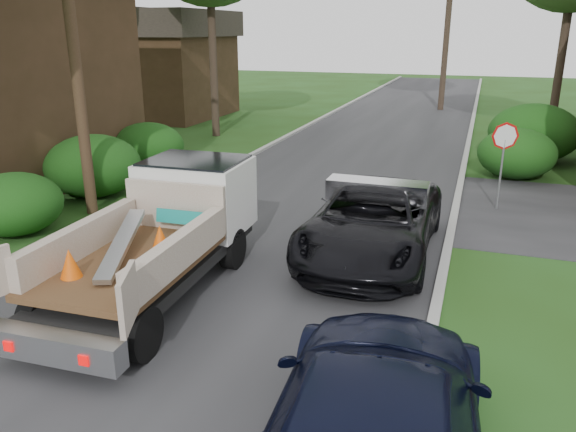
# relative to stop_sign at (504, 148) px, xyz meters

# --- Properties ---
(ground) EXTENTS (120.00, 120.00, 0.00)m
(ground) POSITION_rel_stop_sign_xyz_m (-5.20, -9.00, -1.78)
(ground) COLOR #213F12
(ground) RESTS_ON ground
(road) EXTENTS (8.00, 90.00, 0.02)m
(road) POSITION_rel_stop_sign_xyz_m (-5.20, 1.00, -1.77)
(road) COLOR #28282B
(road) RESTS_ON ground
(curb_left) EXTENTS (0.20, 90.00, 0.12)m
(curb_left) POSITION_rel_stop_sign_xyz_m (-9.30, 1.00, -1.72)
(curb_left) COLOR #9E9E99
(curb_left) RESTS_ON ground
(curb_right) EXTENTS (0.20, 90.00, 0.12)m
(curb_right) POSITION_rel_stop_sign_xyz_m (-1.10, 1.00, -1.72)
(curb_right) COLOR #9E9E99
(curb_right) RESTS_ON ground
(stop_sign) EXTENTS (0.71, 0.32, 2.48)m
(stop_sign) POSITION_rel_stop_sign_xyz_m (0.00, 0.00, 0.00)
(stop_sign) COLOR slate
(stop_sign) RESTS_ON ground
(utility_pole) EXTENTS (2.42, 1.25, 10.00)m
(utility_pole) POSITION_rel_stop_sign_xyz_m (-10.68, -4.02, 3.40)
(utility_pole) COLOR #382619
(utility_pole) RESTS_ON ground
(house_left_far) EXTENTS (7.56, 7.56, 6.00)m
(house_left_far) POSITION_rel_stop_sign_xyz_m (-18.70, 13.00, 1.27)
(house_left_far) COLOR #392717
(house_left_far) RESTS_ON ground
(hedge_left_a) EXTENTS (2.34, 2.34, 1.53)m
(hedge_left_a) POSITION_rel_stop_sign_xyz_m (-11.40, -6.00, -1.01)
(hedge_left_a) COLOR #163A0D
(hedge_left_a) RESTS_ON ground
(hedge_left_b) EXTENTS (2.86, 2.86, 1.87)m
(hedge_left_b) POSITION_rel_stop_sign_xyz_m (-11.70, -2.50, -0.84)
(hedge_left_b) COLOR #163A0D
(hedge_left_b) RESTS_ON ground
(hedge_left_c) EXTENTS (2.60, 2.60, 1.70)m
(hedge_left_c) POSITION_rel_stop_sign_xyz_m (-12.00, 1.00, -0.93)
(hedge_left_c) COLOR #163A0D
(hedge_left_c) RESTS_ON ground
(hedge_right_a) EXTENTS (2.60, 2.60, 1.70)m
(hedge_right_a) POSITION_rel_stop_sign_xyz_m (0.60, 4.00, -0.93)
(hedge_right_a) COLOR #163A0D
(hedge_right_a) RESTS_ON ground
(hedge_right_b) EXTENTS (3.38, 3.38, 2.21)m
(hedge_right_b) POSITION_rel_stop_sign_xyz_m (1.30, 7.00, -0.67)
(hedge_right_b) COLOR #163A0D
(hedge_right_b) RESTS_ON ground
(flatbed_truck) EXTENTS (2.80, 6.05, 2.26)m
(flatbed_truck) POSITION_rel_stop_sign_xyz_m (-6.29, -7.07, -0.55)
(flatbed_truck) COLOR black
(flatbed_truck) RESTS_ON ground
(black_pickup) EXTENTS (2.65, 5.74, 1.60)m
(black_pickup) POSITION_rel_stop_sign_xyz_m (-2.73, -4.50, -0.98)
(black_pickup) COLOR black
(black_pickup) RESTS_ON ground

